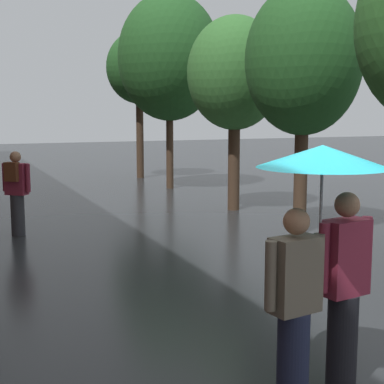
{
  "coord_description": "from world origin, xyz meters",
  "views": [
    {
      "loc": [
        -2.96,
        -3.92,
        2.39
      ],
      "look_at": [
        -0.09,
        2.88,
        1.35
      ],
      "focal_mm": 54.34,
      "sensor_mm": 36.0,
      "label": 1
    }
  ],
  "objects_px": {
    "street_tree_1": "(304,61)",
    "street_tree_2": "(235,74)",
    "street_tree_3": "(169,57)",
    "street_tree_4": "(139,68)",
    "couple_under_umbrella": "(321,238)",
    "pedestrian_walking_midground": "(16,191)"
  },
  "relations": [
    {
      "from": "couple_under_umbrella",
      "to": "pedestrian_walking_midground",
      "type": "bearing_deg",
      "value": 101.67
    },
    {
      "from": "street_tree_2",
      "to": "pedestrian_walking_midground",
      "type": "bearing_deg",
      "value": -168.71
    },
    {
      "from": "pedestrian_walking_midground",
      "to": "street_tree_4",
      "type": "bearing_deg",
      "value": 58.34
    },
    {
      "from": "street_tree_3",
      "to": "street_tree_1",
      "type": "bearing_deg",
      "value": -89.92
    },
    {
      "from": "couple_under_umbrella",
      "to": "pedestrian_walking_midground",
      "type": "xyz_separation_m",
      "value": [
        -1.57,
        7.58,
        -0.5
      ]
    },
    {
      "from": "pedestrian_walking_midground",
      "to": "street_tree_2",
      "type": "bearing_deg",
      "value": 11.29
    },
    {
      "from": "street_tree_1",
      "to": "street_tree_3",
      "type": "bearing_deg",
      "value": 90.08
    },
    {
      "from": "street_tree_1",
      "to": "couple_under_umbrella",
      "type": "distance_m",
      "value": 7.03
    },
    {
      "from": "couple_under_umbrella",
      "to": "street_tree_3",
      "type": "bearing_deg",
      "value": 74.51
    },
    {
      "from": "street_tree_3",
      "to": "couple_under_umbrella",
      "type": "xyz_separation_m",
      "value": [
        -3.57,
        -12.9,
        -2.6
      ]
    },
    {
      "from": "street_tree_1",
      "to": "couple_under_umbrella",
      "type": "height_order",
      "value": "street_tree_1"
    },
    {
      "from": "street_tree_4",
      "to": "couple_under_umbrella",
      "type": "height_order",
      "value": "street_tree_4"
    },
    {
      "from": "street_tree_1",
      "to": "pedestrian_walking_midground",
      "type": "xyz_separation_m",
      "value": [
        -5.15,
        1.86,
        -2.45
      ]
    },
    {
      "from": "street_tree_1",
      "to": "street_tree_2",
      "type": "distance_m",
      "value": 2.89
    },
    {
      "from": "street_tree_3",
      "to": "street_tree_4",
      "type": "distance_m",
      "value": 3.07
    },
    {
      "from": "street_tree_3",
      "to": "street_tree_4",
      "type": "xyz_separation_m",
      "value": [
        0.03,
        3.07,
        -0.12
      ]
    },
    {
      "from": "street_tree_1",
      "to": "pedestrian_walking_midground",
      "type": "bearing_deg",
      "value": 160.16
    },
    {
      "from": "street_tree_1",
      "to": "street_tree_4",
      "type": "distance_m",
      "value": 10.25
    },
    {
      "from": "street_tree_4",
      "to": "couple_under_umbrella",
      "type": "relative_size",
      "value": 2.43
    },
    {
      "from": "street_tree_4",
      "to": "pedestrian_walking_midground",
      "type": "height_order",
      "value": "street_tree_4"
    },
    {
      "from": "street_tree_1",
      "to": "couple_under_umbrella",
      "type": "relative_size",
      "value": 2.25
    },
    {
      "from": "couple_under_umbrella",
      "to": "street_tree_1",
      "type": "bearing_deg",
      "value": 57.94
    }
  ]
}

